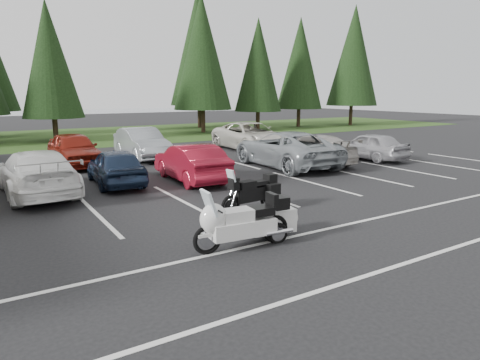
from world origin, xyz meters
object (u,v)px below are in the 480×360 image
car_far_3 (142,143)px  car_near_6 (285,149)px  car_near_7 (314,149)px  car_far_2 (74,149)px  car_near_4 (116,166)px  car_near_3 (37,173)px  car_near_5 (191,163)px  cargo_trailer (269,222)px  car_near_8 (369,146)px  touring_motorcycle (243,217)px  car_far_4 (251,136)px  adventure_motorcycle (250,189)px

car_far_3 → car_near_6: bearing=-50.2°
car_near_7 → car_far_2: 11.40m
car_near_4 → car_near_6: 7.86m
car_near_3 → car_near_6: (10.57, 0.06, 0.06)m
car_near_5 → car_near_6: size_ratio=0.74×
car_far_2 → cargo_trailer: size_ratio=2.89×
car_near_3 → car_near_8: size_ratio=1.29×
car_near_6 → car_near_7: bearing=-179.1°
cargo_trailer → car_near_7: bearing=50.4°
car_near_3 → touring_motorcycle: (3.18, -7.93, -0.05)m
car_far_4 → touring_motorcycle: bearing=-120.9°
car_near_4 → car_far_4: 11.14m
car_near_4 → car_far_2: size_ratio=0.88×
car_near_6 → car_far_3: (-4.84, 5.92, -0.03)m
car_near_8 → car_far_2: (-13.32, 5.96, 0.09)m
car_near_4 → touring_motorcycle: (0.46, -8.19, 0.02)m
car_near_3 → car_near_8: car_near_3 is taller
car_near_6 → car_far_2: car_near_6 is taller
car_near_4 → cargo_trailer: size_ratio=2.54×
car_far_2 → car_far_3: car_far_3 is taller
car_near_4 → touring_motorcycle: 8.20m
car_near_7 → car_near_6: bearing=2.5°
car_far_4 → car_far_3: bearing=-178.8°
cargo_trailer → car_near_5: bearing=86.8°
car_far_4 → car_near_5: bearing=-134.5°
car_near_6 → car_near_8: bearing=176.6°
car_near_4 → car_near_8: (12.86, -0.76, 0.01)m
car_far_3 → cargo_trailer: bearing=-96.3°
car_near_7 → car_far_3: bearing=-37.9°
car_far_2 → car_near_6: bearing=-34.8°
car_near_3 → touring_motorcycle: car_near_3 is taller
car_near_7 → cargo_trailer: 11.17m
car_far_2 → touring_motorcycle: size_ratio=1.79×
car_near_4 → car_near_7: car_near_7 is taller
car_near_4 → adventure_motorcycle: (2.20, -5.83, -0.01)m
car_near_7 → adventure_motorcycle: size_ratio=2.18×
car_near_3 → cargo_trailer: 8.68m
car_near_3 → car_near_7: 12.27m
car_near_6 → car_near_4: bearing=1.6°
car_near_3 → car_near_4: car_near_3 is taller
car_near_6 → car_near_8: size_ratio=1.46×
touring_motorcycle → cargo_trailer: bearing=23.1°
adventure_motorcycle → car_near_6: bearing=39.5°
car_near_5 → car_far_4: (6.98, 6.39, 0.10)m
car_near_3 → car_near_5: (5.41, -0.61, -0.04)m
adventure_motorcycle → car_far_4: bearing=51.2°
adventure_motorcycle → cargo_trailer: bearing=-117.0°
car_near_6 → car_far_4: bearing=-104.7°
adventure_motorcycle → car_near_5: bearing=78.9°
car_far_3 → touring_motorcycle: (-2.55, -13.92, -0.08)m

